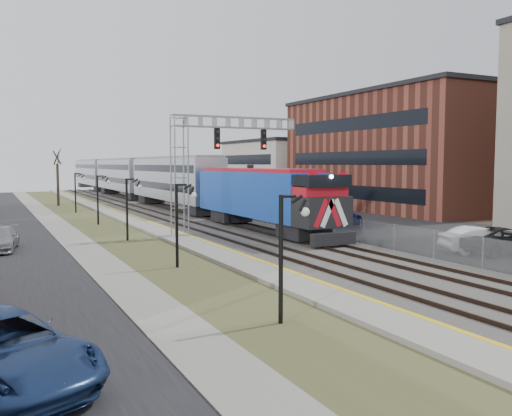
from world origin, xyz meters
TOP-DOWN VIEW (x-y plane):
  - sidewalk at (-7.00, 35.00)m, footprint 2.00×120.00m
  - grass_median at (-4.00, 35.00)m, footprint 4.00×120.00m
  - platform at (-1.00, 35.00)m, footprint 2.00×120.00m
  - ballast_bed at (4.00, 35.00)m, footprint 8.00×120.00m
  - parking_lot at (16.00, 35.00)m, footprint 16.00×120.00m
  - platform_edge at (-0.12, 35.00)m, footprint 0.24×120.00m
  - track_near at (2.00, 35.00)m, footprint 1.58×120.00m
  - track_far at (5.50, 35.00)m, footprint 1.58×120.00m
  - train at (5.50, 63.37)m, footprint 3.00×85.85m
  - signal_gantry at (1.22, 27.99)m, footprint 9.00×1.07m
  - lampposts at (-4.00, 18.29)m, footprint 0.14×62.14m
  - fence at (8.20, 35.00)m, footprint 0.04×120.00m
  - buildings_east at (30.00, 31.18)m, footprint 16.00×76.00m
  - car_lot_b at (12.30, 14.62)m, footprint 4.67×2.88m
  - car_lot_c at (13.05, 14.01)m, footprint 5.33×2.58m
  - car_lot_d at (12.85, 29.31)m, footprint 5.22×2.74m
  - car_lot_e at (11.76, 29.03)m, footprint 3.93×1.72m

SIDE VIEW (x-z plane):
  - parking_lot at x=16.00m, z-range 0.00..0.04m
  - grass_median at x=-4.00m, z-range 0.00..0.06m
  - sidewalk at x=-7.00m, z-range 0.00..0.08m
  - ballast_bed at x=4.00m, z-range 0.00..0.20m
  - platform at x=-1.00m, z-range 0.00..0.24m
  - platform_edge at x=-0.12m, z-range 0.24..0.25m
  - track_near at x=2.00m, z-range 0.20..0.35m
  - track_far at x=5.50m, z-range 0.20..0.35m
  - car_lot_e at x=11.76m, z-range 0.00..1.32m
  - car_lot_d at x=12.85m, z-range 0.00..1.44m
  - car_lot_b at x=12.30m, z-range 0.00..1.45m
  - car_lot_c at x=13.05m, z-range 0.00..1.46m
  - fence at x=8.20m, z-range 0.00..1.60m
  - lampposts at x=-4.00m, z-range 0.00..4.00m
  - train at x=5.50m, z-range 0.26..5.58m
  - signal_gantry at x=1.22m, z-range 1.51..9.66m
  - buildings_east at x=30.00m, z-range -1.19..13.81m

